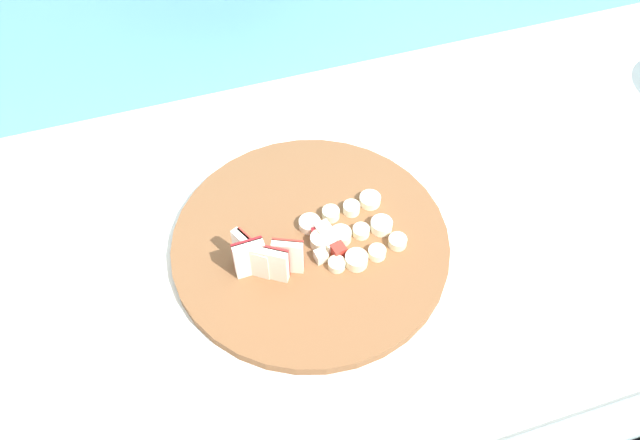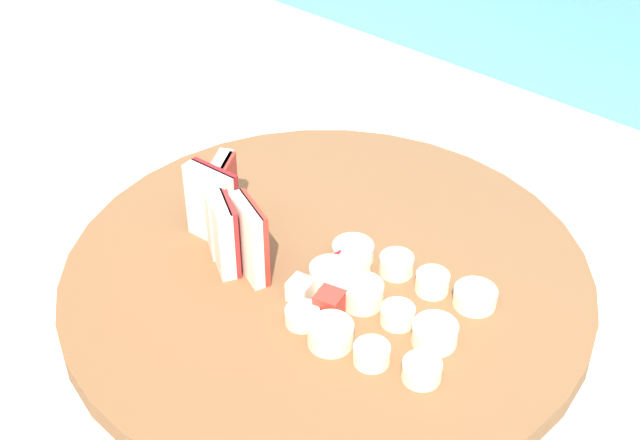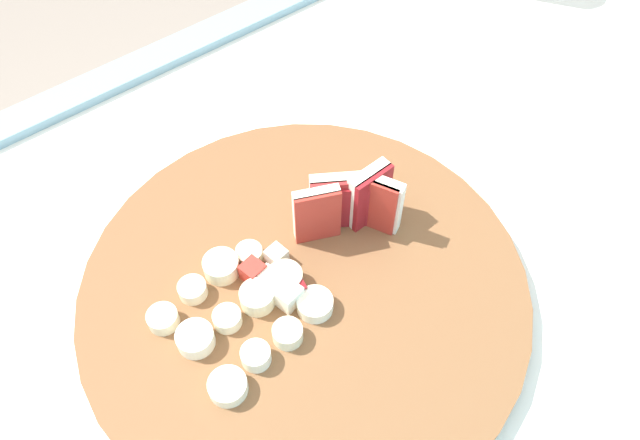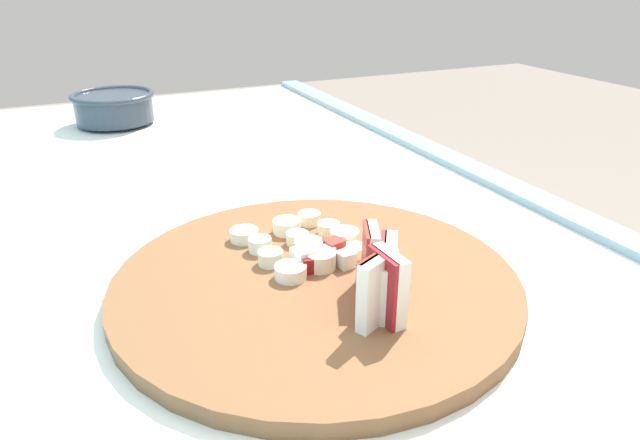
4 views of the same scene
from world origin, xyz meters
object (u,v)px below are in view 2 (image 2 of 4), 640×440
apple_wedge_fan (224,217)px  cutting_board (327,279)px  banana_slice_rows (382,304)px  apple_dice_pile (334,283)px

apple_wedge_fan → cutting_board: bearing=19.7°
banana_slice_rows → apple_wedge_fan: bearing=-172.3°
cutting_board → apple_dice_pile: bearing=-38.2°
apple_wedge_fan → apple_dice_pile: apple_wedge_fan is taller
cutting_board → apple_wedge_fan: apple_wedge_fan is taller
apple_wedge_fan → apple_dice_pile: size_ratio=1.53×
cutting_board → apple_dice_pile: apple_dice_pile is taller
apple_wedge_fan → banana_slice_rows: 0.13m
apple_dice_pile → cutting_board: bearing=141.8°
apple_wedge_fan → apple_dice_pile: (0.09, 0.01, -0.02)m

